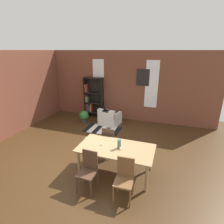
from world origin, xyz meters
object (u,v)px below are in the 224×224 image
object	(u,v)px
dining_chair_near_left	(88,169)
armchair_white	(110,118)
dining_chair_near_right	(124,178)
potted_plant_by_shelf	(87,142)
dining_table	(116,150)
bookshelf_tall	(93,98)
potted_plant_corner	(84,116)
vase_on_table	(119,144)
dining_chair_far_left	(109,140)

from	to	relation	value
dining_chair_near_left	armchair_white	bearing A→B (deg)	102.41
dining_chair_near_right	potted_plant_by_shelf	xyz separation A→B (m)	(-1.70, 1.60, -0.27)
dining_table	bookshelf_tall	xyz separation A→B (m)	(-2.37, 3.74, 0.25)
potted_plant_by_shelf	potted_plant_corner	size ratio (longest dim) A/B	0.79
dining_table	vase_on_table	xyz separation A→B (m)	(0.09, -0.00, 0.20)
vase_on_table	potted_plant_corner	distance (m)	3.88
dining_chair_far_left	dining_chair_near_left	bearing A→B (deg)	-89.82
dining_chair_near_right	potted_plant_corner	distance (m)	4.63
vase_on_table	dining_chair_near_right	xyz separation A→B (m)	(0.35, -0.73, -0.37)
dining_chair_far_left	dining_chair_near_right	bearing A→B (deg)	-59.27
bookshelf_tall	dining_table	bearing A→B (deg)	-57.63
potted_plant_by_shelf	potted_plant_corner	bearing A→B (deg)	119.99
dining_chair_near_left	potted_plant_by_shelf	xyz separation A→B (m)	(-0.84, 1.60, -0.27)
vase_on_table	potted_plant_by_shelf	world-z (taller)	vase_on_table
dining_chair_near_right	dining_chair_near_left	distance (m)	0.87
dining_chair_near_right	bookshelf_tall	xyz separation A→B (m)	(-2.80, 4.47, 0.42)
dining_chair_far_left	dining_chair_near_left	distance (m)	1.47
armchair_white	potted_plant_by_shelf	world-z (taller)	armchair_white
potted_plant_by_shelf	bookshelf_tall	bearing A→B (deg)	110.93
vase_on_table	potted_plant_by_shelf	size ratio (longest dim) A/B	0.56
vase_on_table	potted_plant_corner	size ratio (longest dim) A/B	0.44
dining_chair_near_left	armchair_white	xyz separation A→B (m)	(-0.83, 3.77, -0.23)
vase_on_table	bookshelf_tall	bearing A→B (deg)	123.32
dining_chair_near_right	dining_chair_far_left	bearing A→B (deg)	120.73
dining_chair_near_left	armchair_white	distance (m)	3.87
dining_chair_far_left	potted_plant_corner	distance (m)	2.95
dining_chair_far_left	dining_table	bearing A→B (deg)	-59.10
dining_chair_far_left	armchair_white	world-z (taller)	dining_chair_far_left
dining_table	dining_chair_far_left	size ratio (longest dim) A/B	2.05
dining_table	potted_plant_corner	xyz separation A→B (m)	(-2.44, 2.89, -0.38)
dining_table	potted_plant_corner	bearing A→B (deg)	130.16
dining_chair_near_left	armchair_white	world-z (taller)	dining_chair_near_left
dining_chair_far_left	bookshelf_tall	distance (m)	3.59
dining_chair_far_left	vase_on_table	bearing A→B (deg)	-54.30
dining_chair_near_left	potted_plant_corner	distance (m)	4.15
dining_chair_near_right	potted_plant_corner	xyz separation A→B (m)	(-2.87, 3.62, -0.21)
dining_chair_far_left	dining_chair_near_left	size ratio (longest dim) A/B	1.00
dining_chair_near_right	vase_on_table	bearing A→B (deg)	115.19
vase_on_table	potted_plant_by_shelf	xyz separation A→B (m)	(-1.36, 0.87, -0.64)
vase_on_table	dining_chair_near_left	xyz separation A→B (m)	(-0.52, -0.73, -0.37)
vase_on_table	dining_chair_far_left	size ratio (longest dim) A/B	0.26
armchair_white	potted_plant_corner	bearing A→B (deg)	-172.77
vase_on_table	dining_chair_near_left	distance (m)	0.97
dining_chair_near_left	armchair_white	size ratio (longest dim) A/B	1.02
dining_chair_far_left	potted_plant_by_shelf	bearing A→B (deg)	170.90
bookshelf_tall	potted_plant_by_shelf	xyz separation A→B (m)	(1.10, -2.87, -0.69)
armchair_white	potted_plant_corner	world-z (taller)	armchair_white
dining_table	dining_chair_far_left	bearing A→B (deg)	120.90
bookshelf_tall	potted_plant_corner	xyz separation A→B (m)	(-0.07, -0.85, -0.63)
armchair_white	bookshelf_tall	bearing A→B (deg)	147.67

